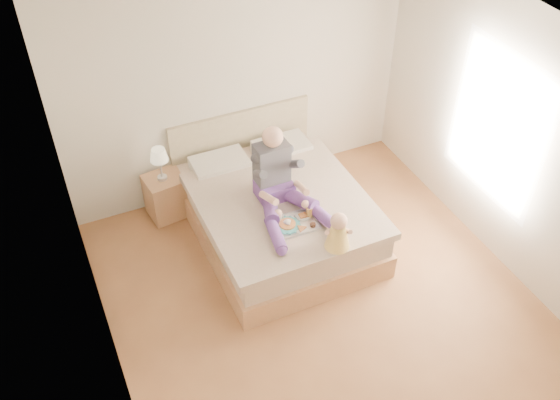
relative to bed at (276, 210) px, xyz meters
name	(u,v)px	position (x,y,z in m)	size (l,w,h in m)	color
room	(336,180)	(0.08, -1.08, 1.19)	(4.02, 4.22, 2.71)	brown
bed	(276,210)	(0.00, 0.00, 0.00)	(1.70, 2.18, 1.00)	#A0714A
nightstand	(166,196)	(-1.00, 0.80, -0.06)	(0.47, 0.43, 0.52)	#A0714A
lamp	(159,157)	(-1.02, 0.79, 0.51)	(0.20, 0.20, 0.40)	silver
adult	(280,184)	(-0.05, -0.21, 0.54)	(0.73, 1.03, 0.86)	#55327D
tray	(295,222)	(-0.04, -0.57, 0.32)	(0.43, 0.34, 0.12)	silver
baby	(338,233)	(0.19, -1.00, 0.46)	(0.29, 0.36, 0.40)	#E9BF49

